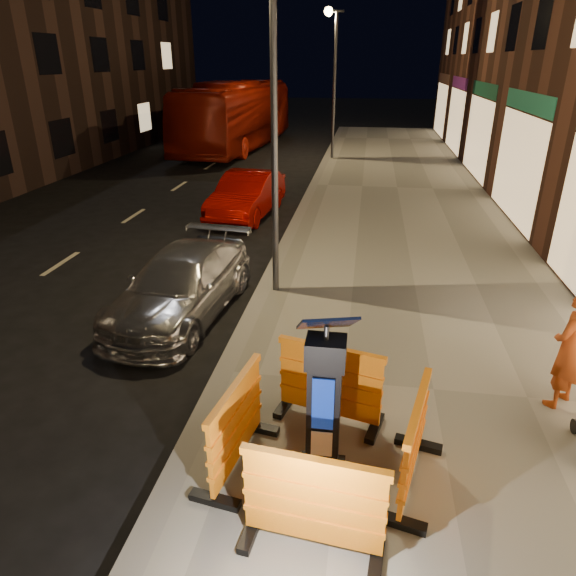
# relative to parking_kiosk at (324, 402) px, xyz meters

# --- Properties ---
(ground_plane) EXTENTS (120.00, 120.00, 0.00)m
(ground_plane) POSITION_rel_parking_kiosk_xyz_m (-1.61, 1.80, -1.10)
(ground_plane) COLOR black
(ground_plane) RESTS_ON ground
(sidewalk) EXTENTS (6.00, 60.00, 0.15)m
(sidewalk) POSITION_rel_parking_kiosk_xyz_m (1.39, 1.80, -1.02)
(sidewalk) COLOR gray
(sidewalk) RESTS_ON ground
(kerb) EXTENTS (0.30, 60.00, 0.15)m
(kerb) POSITION_rel_parking_kiosk_xyz_m (-1.61, 1.80, -1.02)
(kerb) COLOR slate
(kerb) RESTS_ON ground
(parking_kiosk) EXTENTS (0.71, 0.71, 1.90)m
(parking_kiosk) POSITION_rel_parking_kiosk_xyz_m (0.00, 0.00, 0.00)
(parking_kiosk) COLOR black
(parking_kiosk) RESTS_ON sidewalk
(barrier_front) EXTENTS (1.41, 0.71, 1.06)m
(barrier_front) POSITION_rel_parking_kiosk_xyz_m (0.00, -0.95, -0.42)
(barrier_front) COLOR orange
(barrier_front) RESTS_ON sidewalk
(barrier_back) EXTENTS (1.45, 0.88, 1.06)m
(barrier_back) POSITION_rel_parking_kiosk_xyz_m (0.00, 0.95, -0.42)
(barrier_back) COLOR orange
(barrier_back) RESTS_ON sidewalk
(barrier_kerbside) EXTENTS (0.77, 1.43, 1.06)m
(barrier_kerbside) POSITION_rel_parking_kiosk_xyz_m (-0.95, 0.00, -0.42)
(barrier_kerbside) COLOR orange
(barrier_kerbside) RESTS_ON sidewalk
(barrier_bldgside) EXTENTS (0.86, 1.45, 1.06)m
(barrier_bldgside) POSITION_rel_parking_kiosk_xyz_m (0.95, 0.00, -0.42)
(barrier_bldgside) COLOR orange
(barrier_bldgside) RESTS_ON sidewalk
(car_silver) EXTENTS (2.05, 4.20, 1.18)m
(car_silver) POSITION_rel_parking_kiosk_xyz_m (-2.92, 3.78, -1.10)
(car_silver) COLOR #B9B9BE
(car_silver) RESTS_ON ground
(car_red) EXTENTS (1.73, 4.03, 1.29)m
(car_red) POSITION_rel_parking_kiosk_xyz_m (-3.19, 10.29, -1.10)
(car_red) COLOR #930601
(car_red) RESTS_ON ground
(bus_doubledecker) EXTENTS (3.61, 12.11, 3.33)m
(bus_doubledecker) POSITION_rel_parking_kiosk_xyz_m (-6.55, 22.81, -1.10)
(bus_doubledecker) COLOR maroon
(bus_doubledecker) RESTS_ON ground
(man) EXTENTS (0.71, 0.72, 1.67)m
(man) POSITION_rel_parking_kiosk_xyz_m (2.98, 1.74, -0.11)
(man) COLOR #A63D13
(man) RESTS_ON sidewalk
(street_lamp_mid) EXTENTS (0.12, 0.12, 6.00)m
(street_lamp_mid) POSITION_rel_parking_kiosk_xyz_m (-1.36, 4.80, 2.05)
(street_lamp_mid) COLOR #3F3F44
(street_lamp_mid) RESTS_ON sidewalk
(street_lamp_far) EXTENTS (0.12, 0.12, 6.00)m
(street_lamp_far) POSITION_rel_parking_kiosk_xyz_m (-1.36, 19.80, 2.05)
(street_lamp_far) COLOR #3F3F44
(street_lamp_far) RESTS_ON sidewalk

